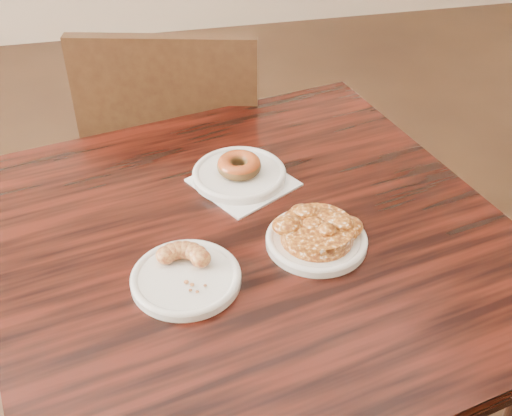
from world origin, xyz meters
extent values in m
cube|color=black|center=(0.18, -0.19, 0.38)|extent=(0.97, 0.97, 0.75)
cube|color=white|center=(0.20, -0.05, 0.75)|extent=(0.21, 0.21, 0.00)
cylinder|color=white|center=(0.19, -0.04, 0.76)|extent=(0.17, 0.17, 0.01)
cylinder|color=white|center=(0.06, -0.28, 0.76)|extent=(0.16, 0.16, 0.01)
cylinder|color=white|center=(0.28, -0.24, 0.76)|extent=(0.16, 0.16, 0.01)
torus|color=#8D3614|center=(0.19, -0.04, 0.78)|extent=(0.08, 0.08, 0.03)
camera|label=1|loc=(0.02, -0.97, 1.42)|focal=45.00mm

